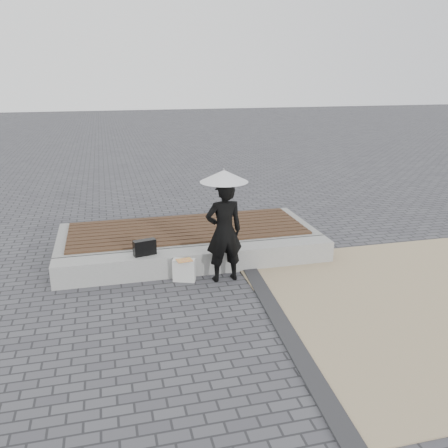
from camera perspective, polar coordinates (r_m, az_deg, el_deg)
The scene contains 11 objects.
ground at distance 7.19m, azimuth -0.41°, elevation -10.52°, with size 80.00×80.00×0.00m, color #4D4D52.
terrazzo_zone at distance 8.10m, azimuth 23.36°, elevation -8.62°, with size 5.00×5.00×0.02m, color tan.
edging_band at distance 6.97m, azimuth 6.72°, elevation -11.50°, with size 0.25×5.20×0.04m, color #2E2E31.
seating_ledge at distance 8.53m, azimuth -2.97°, elevation -4.37°, with size 5.00×0.45×0.40m, color #ADADA8.
timber_platform at distance 9.63m, azimuth -4.37°, elevation -1.76°, with size 5.00×2.00×0.40m, color #A3A49F.
timber_decking at distance 9.56m, azimuth -4.40°, elevation -0.52°, with size 4.60×1.80×0.04m, color #533426, non-canonical shape.
woman at distance 7.94m, azimuth 0.00°, elevation -0.90°, with size 0.63×0.42×1.74m, color black.
parasol at distance 7.69m, azimuth 0.00°, elevation 5.76°, with size 0.79×0.79×1.00m.
handbag at distance 8.28m, azimuth -9.45°, elevation -2.78°, with size 0.38×0.14×0.27m, color black.
canvas_tote at distance 8.15m, azimuth -4.78°, elevation -5.51°, with size 0.37×0.16×0.39m, color silver.
magazine at distance 8.03m, azimuth -4.76°, elevation -4.33°, with size 0.26×0.19×0.01m, color #CC3C44.
Camera 1 is at (-1.50, -6.16, 3.41)m, focal length 38.28 mm.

